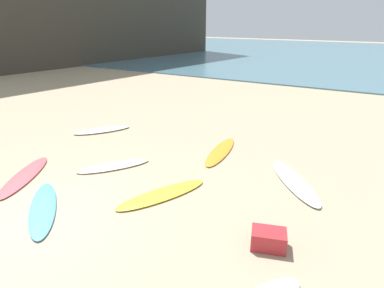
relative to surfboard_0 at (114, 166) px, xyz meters
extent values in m
plane|color=tan|center=(0.33, -2.78, -0.04)|extent=(120.00, 120.00, 0.00)
cube|color=slate|center=(0.33, 33.20, 0.00)|extent=(120.00, 40.00, 0.08)
ellipsoid|color=white|center=(0.00, 0.00, 0.00)|extent=(1.54, 1.85, 0.07)
ellipsoid|color=#DC4F57|center=(-1.53, -1.54, 0.00)|extent=(1.57, 2.25, 0.07)
ellipsoid|color=yellow|center=(1.96, -0.58, 0.00)|extent=(1.44, 2.24, 0.07)
ellipsoid|color=white|center=(4.39, 1.46, 0.01)|extent=(1.87, 2.21, 0.09)
ellipsoid|color=#4D9BDD|center=(0.14, -2.26, 0.00)|extent=(2.03, 1.85, 0.07)
ellipsoid|color=orange|center=(2.05, 2.32, 0.00)|extent=(0.80, 2.36, 0.06)
ellipsoid|color=#EDEBBD|center=(-2.36, 2.01, 0.01)|extent=(1.58, 1.91, 0.09)
cube|color=#B2282D|center=(4.53, -1.11, 0.13)|extent=(0.68, 0.55, 0.33)
camera|label=1|loc=(5.61, -5.67, 3.65)|focal=30.01mm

